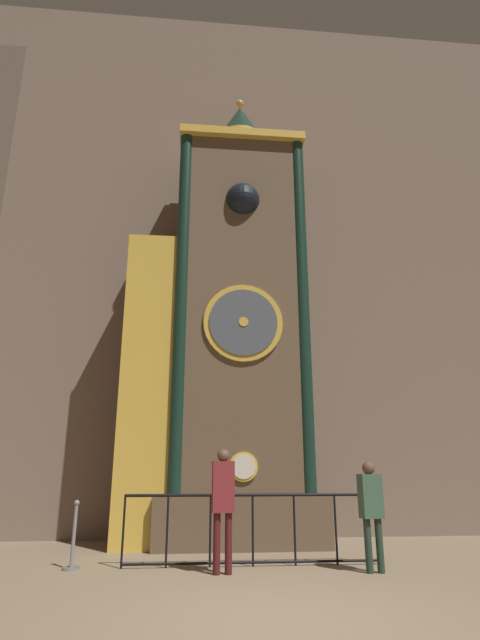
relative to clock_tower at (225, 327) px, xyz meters
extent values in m
plane|color=#847056|center=(0.30, -5.25, -4.67)|extent=(28.00, 28.00, 0.00)
cube|color=#7A6656|center=(0.30, 1.39, 2.79)|extent=(24.00, 0.30, 14.91)
cube|color=brown|center=(0.34, 0.03, -4.16)|extent=(3.54, 1.61, 1.02)
cube|color=brown|center=(0.34, 0.03, 0.58)|extent=(2.83, 1.40, 8.45)
cube|color=gold|center=(0.34, -0.08, 4.70)|extent=(3.05, 1.54, 0.20)
cylinder|color=gold|center=(0.34, -0.70, -3.10)|extent=(0.58, 0.05, 0.58)
cylinder|color=silver|center=(0.34, -0.73, -3.10)|extent=(0.48, 0.03, 0.48)
cylinder|color=gold|center=(0.34, -0.70, -0.10)|extent=(1.73, 0.07, 1.73)
cylinder|color=#4C515B|center=(0.34, -0.75, -0.10)|extent=(1.49, 0.04, 1.49)
cylinder|color=gold|center=(0.34, -0.77, -0.10)|extent=(0.21, 0.03, 0.21)
cube|color=#3A2D21|center=(0.34, -0.18, 2.95)|extent=(1.01, 0.42, 1.01)
sphere|color=black|center=(0.34, -0.60, 2.95)|extent=(0.81, 0.81, 0.81)
cylinder|color=#142D23|center=(-1.01, -0.58, 0.58)|extent=(0.30, 0.30, 8.45)
cylinder|color=#142D23|center=(1.69, -0.58, 0.58)|extent=(0.30, 0.30, 8.45)
cylinder|color=gold|center=(0.34, 0.03, 4.95)|extent=(1.16, 1.16, 0.30)
cone|color=#163227|center=(0.34, 0.03, 5.60)|extent=(1.11, 1.11, 1.00)
sphere|color=gold|center=(0.34, 0.03, 6.22)|extent=(0.20, 0.20, 0.20)
cube|color=maroon|center=(-1.67, 0.08, -1.35)|extent=(1.09, 1.19, 6.63)
cube|color=gold|center=(-1.67, -0.53, -1.35)|extent=(1.14, 0.06, 6.63)
cylinder|color=black|center=(-1.78, -2.16, -4.11)|extent=(0.04, 0.04, 1.12)
cylinder|color=black|center=(-1.07, -2.16, -4.11)|extent=(0.04, 0.04, 1.12)
cylinder|color=black|center=(-0.37, -2.16, -4.11)|extent=(0.04, 0.04, 1.12)
cylinder|color=black|center=(0.34, -2.16, -4.11)|extent=(0.04, 0.04, 1.12)
cylinder|color=black|center=(1.04, -2.16, -4.11)|extent=(0.04, 0.04, 1.12)
cylinder|color=black|center=(1.75, -2.16, -4.11)|extent=(0.04, 0.04, 1.12)
cylinder|color=black|center=(2.45, -2.16, -4.11)|extent=(0.04, 0.04, 1.12)
cylinder|color=black|center=(0.34, -2.16, -3.57)|extent=(4.23, 0.05, 0.05)
cylinder|color=black|center=(0.34, -2.16, -4.61)|extent=(4.23, 0.04, 0.04)
cylinder|color=#461518|center=(-0.29, -2.78, -4.23)|extent=(0.11, 0.11, 0.87)
cylinder|color=#461518|center=(-0.11, -2.78, -4.23)|extent=(0.11, 0.11, 0.87)
cube|color=maroon|center=(-0.20, -2.78, -3.41)|extent=(0.35, 0.24, 0.77)
sphere|color=brown|center=(-0.20, -2.78, -2.94)|extent=(0.20, 0.20, 0.20)
cylinder|color=#213427|center=(2.04, -2.90, -4.28)|extent=(0.11, 0.11, 0.78)
cylinder|color=#213427|center=(2.22, -2.90, -4.28)|extent=(0.11, 0.11, 0.78)
cube|color=#385642|center=(2.13, -2.90, -3.55)|extent=(0.37, 0.26, 0.66)
sphere|color=brown|center=(2.13, -2.90, -3.13)|extent=(0.20, 0.20, 0.20)
cylinder|color=gray|center=(-2.55, -2.16, -4.65)|extent=(0.28, 0.28, 0.04)
cylinder|color=gray|center=(-2.55, -2.16, -4.19)|extent=(0.06, 0.06, 0.96)
sphere|color=gray|center=(-2.55, -2.16, -3.67)|extent=(0.09, 0.09, 0.09)
camera|label=1|loc=(-0.73, -11.02, -3.15)|focal=28.00mm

